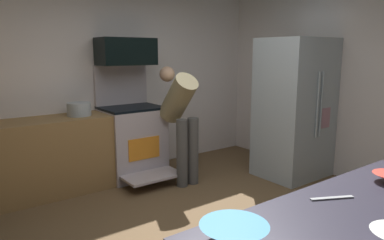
{
  "coord_description": "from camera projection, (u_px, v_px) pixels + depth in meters",
  "views": [
    {
      "loc": [
        -1.85,
        -2.25,
        1.65
      ],
      "look_at": [
        0.03,
        0.3,
        1.05
      ],
      "focal_mm": 33.18,
      "sensor_mm": 36.0,
      "label": 1
    }
  ],
  "objects": [
    {
      "name": "wall_right",
      "position": [
        368.0,
        82.0,
        4.4
      ],
      "size": [
        0.12,
        4.8,
        2.6
      ],
      "primitive_type": "cube",
      "color": "white",
      "rests_on": "ground"
    },
    {
      "name": "refrigerator",
      "position": [
        294.0,
        109.0,
        4.73
      ],
      "size": [
        0.89,
        0.75,
        1.84
      ],
      "color": "#B1BFC8",
      "rests_on": "ground"
    },
    {
      "name": "lower_cabinet_run",
      "position": [
        42.0,
        158.0,
        4.12
      ],
      "size": [
        2.4,
        0.6,
        0.9
      ],
      "primitive_type": "cube",
      "color": "olive",
      "rests_on": "ground"
    },
    {
      "name": "oven_range",
      "position": [
        132.0,
        139.0,
        4.77
      ],
      "size": [
        0.76,
        1.04,
        1.49
      ],
      "color": "#C1B6BF",
      "rests_on": "ground"
    },
    {
      "name": "microwave",
      "position": [
        126.0,
        52.0,
        4.63
      ],
      "size": [
        0.74,
        0.38,
        0.35
      ],
      "primitive_type": "cube",
      "color": "black",
      "rests_on": "oven_range"
    },
    {
      "name": "person_cook",
      "position": [
        180.0,
        115.0,
        4.48
      ],
      "size": [
        0.31,
        0.67,
        1.48
      ],
      "color": "#4E4E4E",
      "rests_on": "ground"
    },
    {
      "name": "mixing_bowl_large",
      "position": [
        234.0,
        234.0,
        1.41
      ],
      "size": [
        0.28,
        0.28,
        0.08
      ],
      "primitive_type": "cone",
      "rotation": [
        3.14,
        0.0,
        0.0
      ],
      "color": "teal",
      "rests_on": "counter_island"
    },
    {
      "name": "stock_pot",
      "position": [
        79.0,
        109.0,
        4.3
      ],
      "size": [
        0.29,
        0.29,
        0.16
      ],
      "primitive_type": "cylinder",
      "color": "#ADB9C2",
      "rests_on": "lower_cabinet_run"
    },
    {
      "name": "wall_back",
      "position": [
        100.0,
        79.0,
        4.77
      ],
      "size": [
        5.2,
        0.12,
        2.6
      ],
      "primitive_type": "cube",
      "color": "white",
      "rests_on": "ground"
    },
    {
      "name": "knife_chef",
      "position": [
        332.0,
        198.0,
        1.85
      ],
      "size": [
        0.22,
        0.13,
        0.01
      ],
      "primitive_type": "cube",
      "rotation": [
        0.0,
        0.0,
        2.68
      ],
      "color": "#B7BABF",
      "rests_on": "counter_island"
    }
  ]
}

